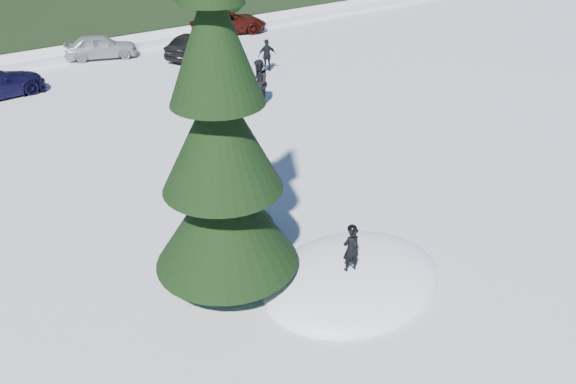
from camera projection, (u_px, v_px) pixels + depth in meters
ground at (352, 280)px, 12.93m from camera, size 200.00×200.00×0.00m
snow_mound at (352, 280)px, 12.93m from camera, size 4.48×3.52×0.96m
spruce_tall at (221, 149)px, 11.35m from camera, size 3.20×3.20×8.60m
spruce_short at (227, 165)px, 13.44m from camera, size 2.20×2.20×5.37m
child_skier at (351, 249)px, 12.24m from camera, size 0.45×0.36×1.09m
adult_0 at (259, 83)px, 22.76m from camera, size 1.10×1.16×1.88m
adult_1 at (267, 55)px, 27.09m from camera, size 0.97×0.67×1.53m
adult_2 at (232, 68)px, 24.75m from camera, size 1.36×1.18×1.83m
car_4 at (100, 46)px, 29.16m from camera, size 3.91×2.69×1.24m
car_5 at (197, 46)px, 29.21m from camera, size 3.93×2.55×1.22m
car_6 at (227, 22)px, 34.16m from camera, size 5.21×3.73×1.32m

